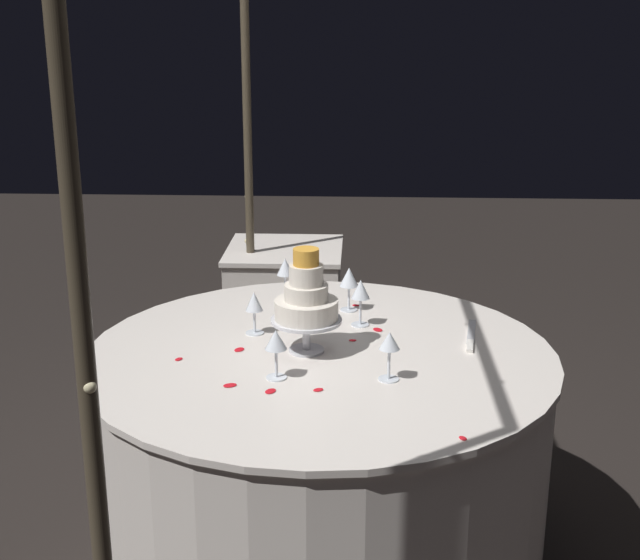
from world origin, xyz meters
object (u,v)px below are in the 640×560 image
Objects in this scene: decorative_arch at (196,114)px; tiered_cake at (306,300)px; main_table at (320,460)px; cake_knife at (471,337)px; wine_glass_5 at (349,279)px; wine_glass_3 at (389,344)px; wine_glass_2 at (276,342)px; wine_glass_1 at (361,292)px; wine_glass_0 at (285,270)px; wine_glass_4 at (254,304)px; side_table at (286,328)px.

decorative_arch reaches higher than tiered_cake.
main_table is at bearing -89.82° from decorative_arch.
wine_glass_5 is at bearing 57.00° from cake_knife.
decorative_arch reaches higher than wine_glass_3.
tiered_cake is at bearing -19.23° from wine_glass_2.
wine_glass_5 is at bearing 15.02° from wine_glass_1.
wine_glass_2 is at bearing -177.48° from wine_glass_0.
cake_knife is at bearing -91.20° from wine_glass_4.
main_table is 1.22m from side_table.
decorative_arch reaches higher than wine_glass_4.
side_table is 5.17× the size of wine_glass_3.
wine_glass_1 is 0.36m from wine_glass_4.
wine_glass_3 is (-0.21, -0.21, 0.49)m from main_table.
wine_glass_2 is at bearing 119.83° from cake_knife.
side_table is 1.33m from tiered_cake.
decorative_arch is at bearing 173.24° from side_table.
wine_glass_5 reaches higher than cake_knife.
wine_glass_5 reaches higher than wine_glass_4.
tiered_cake is 2.10× the size of wine_glass_5.
wine_glass_0 is 1.16× the size of wine_glass_2.
side_table is at bearing 19.34° from wine_glass_1.
wine_glass_5 is at bearing 11.56° from wine_glass_3.
wine_glass_5 is (0.39, -0.08, 0.49)m from main_table.
tiered_cake is 2.25× the size of wine_glass_3.
wine_glass_4 is 0.91× the size of wine_glass_5.
cake_knife is (0.14, -0.84, -0.72)m from decorative_arch.
wine_glass_0 is (0.45, 0.15, 0.51)m from main_table.
tiered_cake is at bearing -171.89° from side_table.
wine_glass_4 is at bearing 105.17° from wine_glass_1.
main_table is 9.90× the size of wine_glass_2.
wine_glass_1 reaches higher than wine_glass_5.
wine_glass_3 is 0.50× the size of cake_knife.
tiered_cake is at bearing -89.29° from decorative_arch.
wine_glass_2 is at bearing 161.62° from wine_glass_5.
main_table is at bearing -93.78° from tiered_cake.
wine_glass_5 is (0.24, -0.31, 0.01)m from wine_glass_4.
wine_glass_3 is (0.00, -0.32, -0.00)m from wine_glass_2.
decorative_arch is at bearing 69.94° from wine_glass_3.
decorative_arch is 1.57× the size of main_table.
wine_glass_1 is at bearing -160.66° from side_table.
wine_glass_5 is at bearing -159.88° from side_table.
wine_glass_3 is at bearing 140.96° from cake_knife.
wine_glass_0 reaches higher than side_table.
tiered_cake reaches higher than side_table.
wine_glass_5 is at bearing -48.17° from decorative_arch.
wine_glass_3 reaches higher than wine_glass_4.
wine_glass_2 reaches higher than main_table.
decorative_arch is 3.04× the size of side_table.
wine_glass_1 reaches higher than wine_glass_3.
cake_knife is at bearing -106.83° from wine_glass_1.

